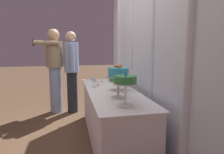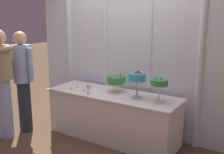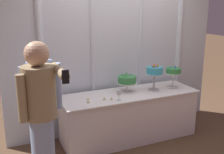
% 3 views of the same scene
% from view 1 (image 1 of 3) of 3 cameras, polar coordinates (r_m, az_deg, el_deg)
% --- Properties ---
extents(ground_plane, '(24.00, 24.00, 0.00)m').
position_cam_1_polar(ground_plane, '(3.05, -1.97, -17.57)').
color(ground_plane, brown).
extents(draped_curtain, '(3.57, 0.16, 2.64)m').
position_cam_1_polar(draped_curtain, '(2.90, 8.60, 8.71)').
color(draped_curtain, silver).
rests_on(draped_curtain, ground_plane).
extents(cake_table, '(2.11, 0.69, 0.73)m').
position_cam_1_polar(cake_table, '(2.93, -0.04, -10.92)').
color(cake_table, white).
rests_on(cake_table, ground_plane).
extents(cake_display_leftmost, '(0.32, 0.32, 0.29)m').
position_cam_1_polar(cake_display_leftmost, '(2.81, 1.95, -0.20)').
color(cake_display_leftmost, silver).
rests_on(cake_display_leftmost, cake_table).
extents(cake_display_center, '(0.29, 0.29, 0.41)m').
position_cam_1_polar(cake_display_center, '(2.37, 1.85, 0.91)').
color(cake_display_center, '#B2B2B7').
rests_on(cake_display_center, cake_table).
extents(cake_display_rightmost, '(0.26, 0.26, 0.37)m').
position_cam_1_polar(cake_display_rightmost, '(2.04, 3.87, -1.41)').
color(cake_display_rightmost, silver).
rests_on(cake_display_rightmost, cake_table).
extents(wine_glass, '(0.06, 0.06, 0.15)m').
position_cam_1_polar(wine_glass, '(3.04, -5.28, -0.90)').
color(wine_glass, silver).
rests_on(wine_glass, cake_table).
extents(tealight_far_left, '(0.05, 0.05, 0.04)m').
position_cam_1_polar(tealight_far_left, '(3.48, -4.70, -1.36)').
color(tealight_far_left, beige).
rests_on(tealight_far_left, cake_table).
extents(tealight_near_left, '(0.04, 0.04, 0.03)m').
position_cam_1_polar(tealight_near_left, '(3.46, -3.01, -1.42)').
color(tealight_near_left, beige).
rests_on(tealight_near_left, cake_table).
extents(tealight_near_right, '(0.04, 0.04, 0.04)m').
position_cam_1_polar(tealight_near_right, '(3.25, -3.85, -2.08)').
color(tealight_near_right, beige).
rests_on(tealight_near_right, cake_table).
extents(tealight_far_right, '(0.04, 0.04, 0.04)m').
position_cam_1_polar(tealight_far_right, '(3.15, -4.15, -2.41)').
color(tealight_far_right, beige).
rests_on(tealight_far_right, cake_table).
extents(guest_man_pink_jacket, '(0.46, 0.31, 1.66)m').
position_cam_1_polar(guest_man_pink_jacket, '(4.10, -11.58, 2.58)').
color(guest_man_pink_jacket, '#282D38').
rests_on(guest_man_pink_jacket, ground_plane).
extents(guest_girl_blue_dress, '(0.45, 0.59, 1.71)m').
position_cam_1_polar(guest_girl_blue_dress, '(4.19, -16.31, 2.87)').
color(guest_girl_blue_dress, '#93ADD6').
rests_on(guest_girl_blue_dress, ground_plane).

